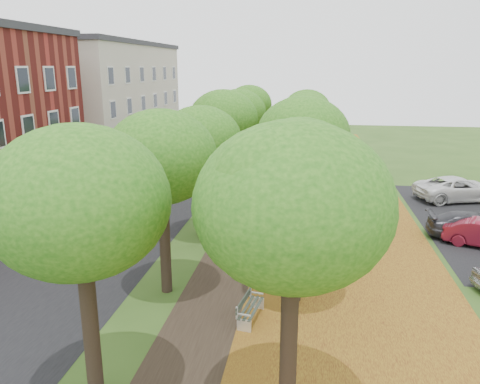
% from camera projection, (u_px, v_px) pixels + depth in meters
% --- Properties ---
extents(street_asphalt, '(8.00, 70.00, 0.01)m').
position_uv_depth(street_asphalt, '(125.00, 213.00, 26.97)').
color(street_asphalt, black).
rests_on(street_asphalt, ground).
extents(footpath, '(3.20, 70.00, 0.01)m').
position_uv_depth(footpath, '(253.00, 219.00, 25.90)').
color(footpath, black).
rests_on(footpath, ground).
extents(leaf_verge, '(7.50, 70.00, 0.01)m').
position_uv_depth(leaf_verge, '(345.00, 223.00, 25.19)').
color(leaf_verge, olive).
rests_on(leaf_verge, ground).
extents(tree_row_west, '(4.11, 34.11, 6.74)m').
position_uv_depth(tree_row_west, '(213.00, 129.00, 24.93)').
color(tree_row_west, black).
rests_on(tree_row_west, ground).
extents(tree_row_east, '(4.11, 34.11, 6.74)m').
position_uv_depth(tree_row_east, '(304.00, 131.00, 24.24)').
color(tree_row_east, black).
rests_on(tree_row_east, ground).
extents(building_cream, '(10.30, 20.30, 10.40)m').
position_uv_depth(building_cream, '(98.00, 99.00, 44.16)').
color(building_cream, beige).
rests_on(building_cream, ground).
extents(bench, '(0.76, 1.75, 0.80)m').
position_uv_depth(bench, '(249.00, 308.00, 15.53)').
color(bench, '#2A352B').
rests_on(bench, ground).
extents(car_grey, '(4.37, 1.87, 1.25)m').
position_uv_depth(car_grey, '(473.00, 226.00, 22.85)').
color(car_grey, '#302F34').
rests_on(car_grey, ground).
extents(car_white, '(5.85, 3.91, 1.49)m').
position_uv_depth(car_white, '(458.00, 189.00, 29.36)').
color(car_white, white).
rests_on(car_white, ground).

